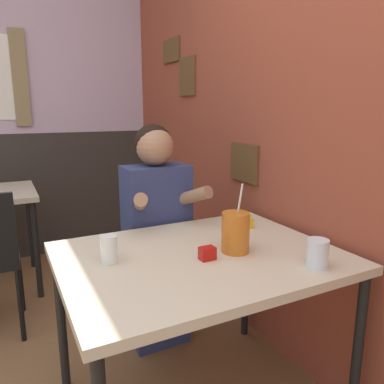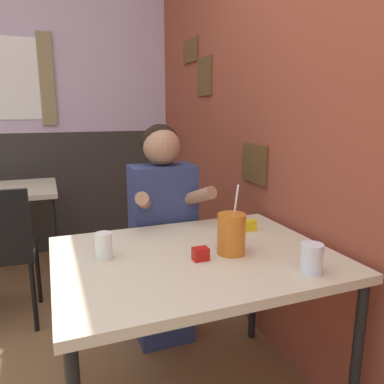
{
  "view_description": "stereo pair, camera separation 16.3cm",
  "coord_description": "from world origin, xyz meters",
  "views": [
    {
      "loc": [
        -0.15,
        -0.9,
        1.3
      ],
      "look_at": [
        0.57,
        0.52,
        0.95
      ],
      "focal_mm": 35.0,
      "sensor_mm": 36.0,
      "label": 1
    },
    {
      "loc": [
        -0.0,
        -0.96,
        1.3
      ],
      "look_at": [
        0.57,
        0.52,
        0.95
      ],
      "focal_mm": 35.0,
      "sensor_mm": 36.0,
      "label": 2
    }
  ],
  "objects": [
    {
      "name": "glass_center",
      "position": [
        0.17,
        0.43,
        0.78
      ],
      "size": [
        0.06,
        0.06,
        0.11
      ],
      "color": "silver",
      "rests_on": "main_table"
    },
    {
      "name": "condiment_mustard",
      "position": [
        0.88,
        0.54,
        0.76
      ],
      "size": [
        0.06,
        0.04,
        0.05
      ],
      "color": "yellow",
      "rests_on": "main_table"
    },
    {
      "name": "main_table",
      "position": [
        0.52,
        0.35,
        0.67
      ],
      "size": [
        1.1,
        0.84,
        0.73
      ],
      "color": "beige",
      "rests_on": "ground_plane"
    },
    {
      "name": "condiment_ketchup",
      "position": [
        0.52,
        0.29,
        0.76
      ],
      "size": [
        0.06,
        0.04,
        0.05
      ],
      "color": "#B7140F",
      "rests_on": "main_table"
    },
    {
      "name": "back_wall",
      "position": [
        -0.01,
        2.63,
        1.36
      ],
      "size": [
        5.21,
        0.09,
        2.7
      ],
      "color": "silver",
      "rests_on": "ground_plane"
    },
    {
      "name": "brick_wall_right",
      "position": [
        1.13,
        1.3,
        1.35
      ],
      "size": [
        0.08,
        4.6,
        2.7
      ],
      "color": "brown",
      "rests_on": "ground_plane"
    },
    {
      "name": "person_seated",
      "position": [
        0.55,
        0.9,
        0.64
      ],
      "size": [
        0.42,
        0.4,
        1.23
      ],
      "color": "navy",
      "rests_on": "ground_plane"
    },
    {
      "name": "glass_near_pitcher",
      "position": [
        0.84,
        0.04,
        0.79
      ],
      "size": [
        0.08,
        0.08,
        0.11
      ],
      "color": "silver",
      "rests_on": "main_table"
    },
    {
      "name": "cocktail_pitcher",
      "position": [
        0.66,
        0.31,
        0.81
      ],
      "size": [
        0.11,
        0.11,
        0.28
      ],
      "color": "#C6661E",
      "rests_on": "main_table"
    }
  ]
}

